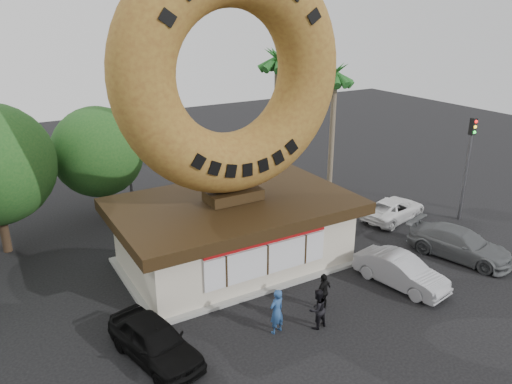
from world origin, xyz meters
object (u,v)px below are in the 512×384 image
object	(u,v)px
donut_shop	(234,230)
car_grey	(460,244)
person_left	(277,311)
car_silver	(401,271)
traffic_signal	(468,156)
car_white	(393,209)
person_center	(317,309)
street_lamp	(129,136)
person_right	(324,292)
giant_donut	(231,73)
car_black	(155,341)

from	to	relation	value
donut_shop	car_grey	size ratio (longest dim) A/B	2.20
person_left	car_silver	xyz separation A→B (m)	(6.68, 0.12, -0.22)
traffic_signal	car_white	world-z (taller)	traffic_signal
person_center	car_white	bearing A→B (deg)	-154.08
street_lamp	person_left	size ratio (longest dim) A/B	4.31
person_right	car_grey	distance (m)	8.69
giant_donut	car_white	size ratio (longest dim) A/B	2.38
street_lamp	person_center	bearing A→B (deg)	-82.51
donut_shop	car_silver	world-z (taller)	donut_shop
donut_shop	car_white	size ratio (longest dim) A/B	2.49
person_left	person_center	bearing A→B (deg)	147.56
person_left	car_white	size ratio (longest dim) A/B	0.41
donut_shop	car_white	xyz separation A→B (m)	(10.65, 0.05, -1.14)
person_center	giant_donut	bearing A→B (deg)	-92.95
person_left	person_center	size ratio (longest dim) A/B	1.12
traffic_signal	person_right	bearing A→B (deg)	-165.04
car_black	person_center	bearing A→B (deg)	-26.29
person_center	person_right	world-z (taller)	person_center
giant_donut	car_grey	size ratio (longest dim) A/B	2.10
traffic_signal	car_white	distance (m)	5.09
car_black	car_silver	world-z (taller)	car_black
street_lamp	car_black	size ratio (longest dim) A/B	1.85
giant_donut	person_center	distance (m)	10.44
car_silver	car_white	distance (m)	7.72
giant_donut	person_left	world-z (taller)	giant_donut
giant_donut	street_lamp	size ratio (longest dim) A/B	1.34
giant_donut	car_black	size ratio (longest dim) A/B	2.47
car_black	car_grey	world-z (taller)	car_grey
person_center	person_left	bearing A→B (deg)	-24.93
donut_shop	car_grey	distance (m)	11.28
giant_donut	person_right	size ratio (longest dim) A/B	6.56
person_left	car_grey	world-z (taller)	person_left
donut_shop	car_black	distance (m)	7.63
giant_donut	car_grey	bearing A→B (deg)	-27.42
person_left	car_silver	world-z (taller)	person_left
giant_donut	person_right	world-z (taller)	giant_donut
donut_shop	giant_donut	distance (m)	7.38
traffic_signal	person_left	distance (m)	15.97
donut_shop	person_right	world-z (taller)	donut_shop
person_left	person_right	distance (m)	2.56
person_right	car_grey	xyz separation A→B (m)	(8.68, 0.23, -0.08)
car_white	car_silver	bearing A→B (deg)	125.28
person_left	street_lamp	bearing A→B (deg)	-100.84
giant_donut	person_left	distance (m)	10.12
person_left	car_black	distance (m)	4.63
car_black	car_white	bearing A→B (deg)	3.54
giant_donut	person_center	size ratio (longest dim) A/B	6.44
giant_donut	donut_shop	bearing A→B (deg)	-90.00
traffic_signal	person_center	distance (m)	14.69
car_grey	car_white	distance (m)	5.26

